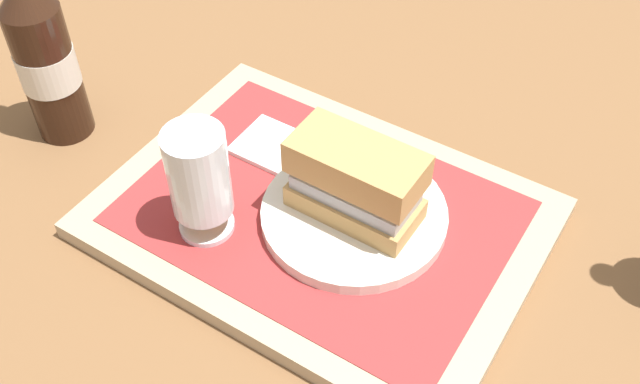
% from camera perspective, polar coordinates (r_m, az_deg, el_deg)
% --- Properties ---
extents(ground_plane, '(3.00, 3.00, 0.00)m').
position_cam_1_polar(ground_plane, '(0.78, 0.00, -2.51)').
color(ground_plane, brown).
extents(tray, '(0.44, 0.32, 0.02)m').
position_cam_1_polar(tray, '(0.78, 0.00, -2.02)').
color(tray, tan).
rests_on(tray, ground_plane).
extents(placemat, '(0.38, 0.27, 0.00)m').
position_cam_1_polar(placemat, '(0.77, 0.00, -1.50)').
color(placemat, '#9E2D2D').
rests_on(placemat, tray).
extents(plate, '(0.19, 0.19, 0.01)m').
position_cam_1_polar(plate, '(0.76, 2.63, -1.76)').
color(plate, silver).
rests_on(plate, placemat).
extents(sandwich, '(0.13, 0.07, 0.08)m').
position_cam_1_polar(sandwich, '(0.72, 2.53, 0.99)').
color(sandwich, tan).
rests_on(sandwich, plate).
extents(beer_glass, '(0.06, 0.06, 0.12)m').
position_cam_1_polar(beer_glass, '(0.71, -9.25, 0.91)').
color(beer_glass, silver).
rests_on(beer_glass, placemat).
extents(napkin_folded, '(0.09, 0.07, 0.01)m').
position_cam_1_polar(napkin_folded, '(0.83, -3.32, 3.43)').
color(napkin_folded, white).
rests_on(napkin_folded, placemat).
extents(beer_bottle, '(0.07, 0.07, 0.27)m').
position_cam_1_polar(beer_bottle, '(0.88, -20.42, 9.72)').
color(beer_bottle, black).
rests_on(beer_bottle, ground_plane).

